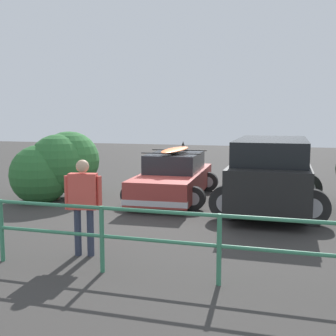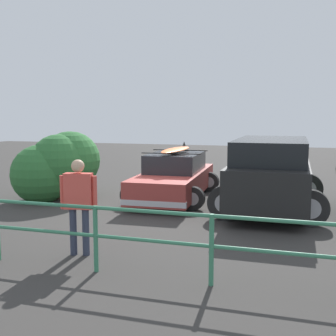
{
  "view_description": "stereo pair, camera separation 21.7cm",
  "coord_description": "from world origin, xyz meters",
  "px_view_note": "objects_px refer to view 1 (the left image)",
  "views": [
    {
      "loc": [
        -3.27,
        10.78,
        2.38
      ],
      "look_at": [
        -0.16,
        -0.14,
        0.95
      ],
      "focal_mm": 45.0,
      "sensor_mm": 36.0,
      "label": 1
    },
    {
      "loc": [
        -3.48,
        10.71,
        2.38
      ],
      "look_at": [
        -0.16,
        -0.14,
        0.95
      ],
      "focal_mm": 45.0,
      "sensor_mm": 36.0,
      "label": 2
    }
  ],
  "objects_px": {
    "bush_near_left": "(59,164)",
    "person_bystander": "(83,199)",
    "sedan_car": "(174,177)",
    "suv_car": "(271,173)"
  },
  "relations": [
    {
      "from": "sedan_car",
      "to": "bush_near_left",
      "type": "distance_m",
      "value": 3.3
    },
    {
      "from": "sedan_car",
      "to": "bush_near_left",
      "type": "relative_size",
      "value": 1.76
    },
    {
      "from": "person_bystander",
      "to": "bush_near_left",
      "type": "distance_m",
      "value": 5.17
    },
    {
      "from": "bush_near_left",
      "to": "person_bystander",
      "type": "bearing_deg",
      "value": 124.78
    },
    {
      "from": "sedan_car",
      "to": "suv_car",
      "type": "relative_size",
      "value": 1.01
    },
    {
      "from": "bush_near_left",
      "to": "sedan_car",
      "type": "bearing_deg",
      "value": -161.85
    },
    {
      "from": "sedan_car",
      "to": "person_bystander",
      "type": "distance_m",
      "value": 5.29
    },
    {
      "from": "sedan_car",
      "to": "person_bystander",
      "type": "height_order",
      "value": "person_bystander"
    },
    {
      "from": "person_bystander",
      "to": "bush_near_left",
      "type": "height_order",
      "value": "bush_near_left"
    },
    {
      "from": "sedan_car",
      "to": "bush_near_left",
      "type": "xyz_separation_m",
      "value": [
        3.11,
        1.02,
        0.38
      ]
    }
  ]
}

